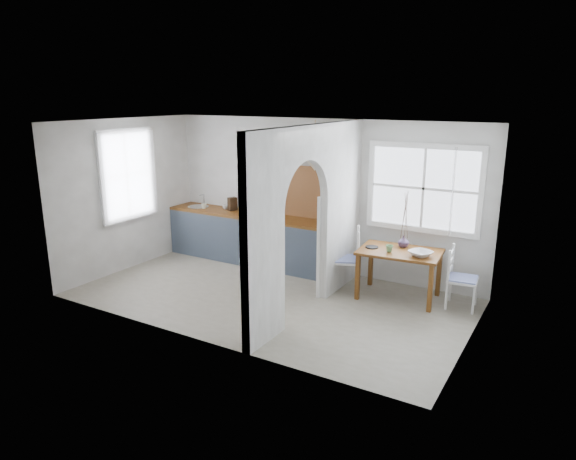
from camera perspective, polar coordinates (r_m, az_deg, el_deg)
The scene contains 26 objects.
floor at distance 7.83m, azimuth -2.13°, elevation -7.53°, with size 5.80×3.20×0.01m, color gray.
ceiling at distance 7.25m, azimuth -2.33°, elevation 11.82°, with size 5.80×3.20×0.01m, color silver.
walls at distance 7.44m, azimuth -2.22°, elevation 1.77°, with size 5.81×3.21×2.60m.
partition at distance 7.11m, azimuth 2.78°, elevation 2.40°, with size 0.12×3.20×2.60m.
kitchen_window at distance 9.22m, azimuth -17.52°, elevation 5.86°, with size 0.10×1.16×1.50m, color white, non-canonical shape.
nook_window at distance 8.06m, azimuth 14.82°, elevation 4.48°, with size 1.76×0.10×1.30m, color white, non-canonical shape.
counter at distance 9.32m, azimuth -3.61°, elevation -0.90°, with size 3.50×0.60×0.90m.
sink at distance 9.97m, azimuth -9.95°, elevation 2.51°, with size 0.40×0.40×0.02m, color silver.
backsplash at distance 8.86m, azimuth 2.18°, elevation 4.22°, with size 1.65×0.03×0.90m, color brown.
shelf at distance 8.69m, azimuth 1.95°, elevation 8.39°, with size 1.75×0.20×0.21m.
pendant_lamp at distance 8.24m, azimuth 2.98°, elevation 7.14°, with size 0.26×0.26×0.16m, color beige.
utensil_rail at distance 7.88m, azimuth 5.06°, elevation 3.59°, with size 0.02×0.02×0.50m, color silver.
dining_table at distance 7.89m, azimuth 12.19°, elevation -4.83°, with size 1.18×0.79×0.74m, color brown, non-canonical shape.
chair_left at distance 8.08m, azimuth 6.28°, elevation -3.17°, with size 0.45×0.45×0.99m, color silver, non-canonical shape.
chair_right at distance 7.75m, azimuth 18.86°, elevation -5.10°, with size 0.41×0.41×0.89m, color silver, non-canonical shape.
kettle at distance 8.41m, azimuth 5.37°, elevation 1.26°, with size 0.19×0.15×0.23m, color beige, non-canonical shape.
mug_a at distance 9.79m, azimuth -9.34°, elevation 2.65°, with size 0.10×0.10×0.09m, color silver.
mug_b at distance 9.66m, azimuth -6.93°, elevation 2.57°, with size 0.11×0.11×0.09m, color silver.
knife_block at distance 9.53m, azimuth -6.19°, elevation 2.89°, with size 0.11×0.15×0.24m, color black.
jar at distance 9.21m, azimuth -3.71°, elevation 2.24°, with size 0.09×0.09×0.15m, color olive.
towel_magenta at distance 8.26m, azimuth 4.90°, elevation -4.32°, with size 0.02×0.03×0.54m, color #B5104B.
towel_orange at distance 8.25m, azimuth 4.83°, elevation -4.53°, with size 0.02×0.03×0.52m, color orange.
bowl at distance 7.57m, azimuth 14.52°, elevation -2.55°, with size 0.32×0.32×0.08m, color silver.
table_cup at distance 7.67m, azimuth 11.20°, elevation -2.03°, with size 0.11×0.11×0.10m, color #639A64.
plate at distance 7.85m, azimuth 9.30°, elevation -1.88°, with size 0.19×0.19×0.02m, color black.
vase at distance 7.95m, azimuth 12.71°, elevation -1.25°, with size 0.17×0.17×0.18m, color #483556.
Camera 1 is at (3.92, -6.09, 2.98)m, focal length 32.00 mm.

